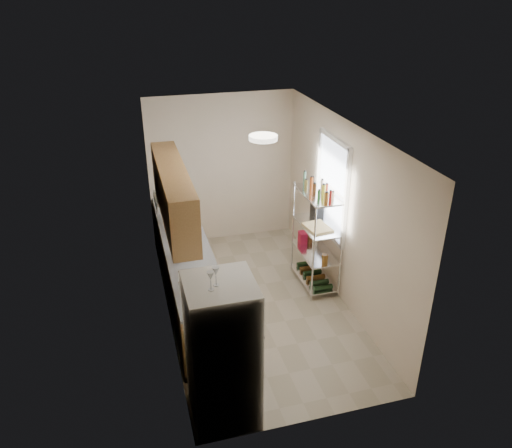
{
  "coord_description": "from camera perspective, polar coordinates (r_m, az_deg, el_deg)",
  "views": [
    {
      "loc": [
        -1.6,
        -5.76,
        4.24
      ],
      "look_at": [
        0.06,
        0.25,
        1.17
      ],
      "focal_mm": 35.0,
      "sensor_mm": 36.0,
      "label": 1
    }
  ],
  "objects": [
    {
      "name": "refrigerator",
      "position": [
        5.24,
        -3.86,
        -14.42
      ],
      "size": [
        0.68,
        0.68,
        1.66
      ],
      "primitive_type": "cube",
      "color": "silver",
      "rests_on": "ground"
    },
    {
      "name": "wine_glass_b",
      "position": [
        4.67,
        -4.61,
        -5.98
      ],
      "size": [
        0.07,
        0.07,
        0.2
      ],
      "primitive_type": null,
      "color": "silver",
      "rests_on": "refrigerator"
    },
    {
      "name": "upper_cabinets",
      "position": [
        6.37,
        -9.41,
        3.4
      ],
      "size": [
        0.33,
        2.2,
        0.72
      ],
      "primitive_type": "cube",
      "color": "#B2854B",
      "rests_on": "room"
    },
    {
      "name": "ceiling_dome",
      "position": [
        5.93,
        0.83,
        9.85
      ],
      "size": [
        0.34,
        0.34,
        0.05
      ],
      "primitive_type": "cylinder",
      "color": "white",
      "rests_on": "room"
    },
    {
      "name": "cutting_board",
      "position": [
        7.24,
        7.06,
        -0.36
      ],
      "size": [
        0.37,
        0.45,
        0.03
      ],
      "primitive_type": "cube",
      "rotation": [
        0.0,
        0.0,
        0.14
      ],
      "color": "tan",
      "rests_on": "bakers_rack"
    },
    {
      "name": "storage_bag",
      "position": [
        7.75,
        5.36,
        -1.53
      ],
      "size": [
        0.12,
        0.16,
        0.17
      ],
      "primitive_type": "cube",
      "rotation": [
        0.0,
        0.0,
        -0.05
      ],
      "color": "#A91430",
      "rests_on": "bakers_rack"
    },
    {
      "name": "room",
      "position": [
        6.66,
        0.04,
        0.02
      ],
      "size": [
        2.52,
        4.42,
        2.62
      ],
      "color": "#ADA28C",
      "rests_on": "ground"
    },
    {
      "name": "frying_pan_large",
      "position": [
        7.41,
        -8.67,
        -0.73
      ],
      "size": [
        0.28,
        0.28,
        0.04
      ],
      "primitive_type": "cylinder",
      "rotation": [
        0.0,
        0.0,
        -0.27
      ],
      "color": "black",
      "rests_on": "counter_run"
    },
    {
      "name": "frying_pan_small",
      "position": [
        7.46,
        -8.09,
        -0.48
      ],
      "size": [
        0.25,
        0.25,
        0.04
      ],
      "primitive_type": "cylinder",
      "rotation": [
        0.0,
        0.0,
        0.29
      ],
      "color": "black",
      "rests_on": "counter_run"
    },
    {
      "name": "rice_cooker",
      "position": [
        6.69,
        -7.82,
        -3.07
      ],
      "size": [
        0.23,
        0.23,
        0.19
      ],
      "primitive_type": "cylinder",
      "color": "white",
      "rests_on": "counter_run"
    },
    {
      "name": "window",
      "position": [
        7.25,
        8.69,
        4.11
      ],
      "size": [
        0.06,
        1.0,
        1.46
      ],
      "primitive_type": "cube",
      "color": "white",
      "rests_on": "room"
    },
    {
      "name": "espresso_machine",
      "position": [
        7.61,
        7.0,
        1.97
      ],
      "size": [
        0.16,
        0.23,
        0.26
      ],
      "primitive_type": "cube",
      "rotation": [
        0.0,
        0.0,
        -0.06
      ],
      "color": "black",
      "rests_on": "bakers_rack"
    },
    {
      "name": "range_hood",
      "position": [
        7.27,
        -9.51,
        2.74
      ],
      "size": [
        0.5,
        0.6,
        0.12
      ],
      "primitive_type": "cube",
      "color": "#B7BABC",
      "rests_on": "room"
    },
    {
      "name": "wine_glass_a",
      "position": [
        4.61,
        -5.2,
        -6.5
      ],
      "size": [
        0.07,
        0.07,
        0.19
      ],
      "primitive_type": null,
      "color": "silver",
      "rests_on": "refrigerator"
    },
    {
      "name": "counter_run",
      "position": [
        7.29,
        -7.89,
        -5.35
      ],
      "size": [
        0.63,
        3.51,
        0.9
      ],
      "color": "#B2854B",
      "rests_on": "ground"
    },
    {
      "name": "bakers_rack",
      "position": [
        7.3,
        7.04,
        0.58
      ],
      "size": [
        0.45,
        0.9,
        1.73
      ],
      "color": "silver",
      "rests_on": "ground"
    }
  ]
}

